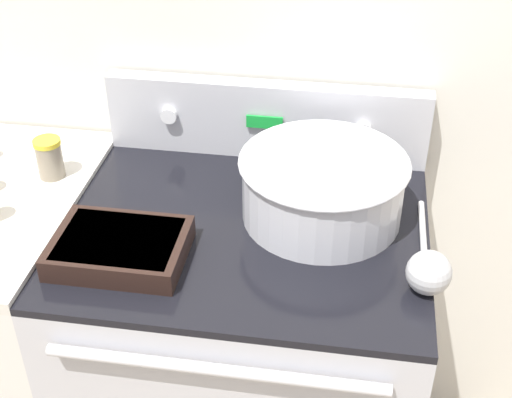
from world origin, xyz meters
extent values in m
cube|color=silver|center=(0.00, 0.71, 1.25)|extent=(8.00, 0.05, 2.50)
cube|color=#BCBCC1|center=(0.00, 0.34, 0.45)|extent=(0.80, 0.67, 0.89)
cube|color=black|center=(0.00, 0.34, 0.90)|extent=(0.80, 0.67, 0.02)
cylinder|color=silver|center=(0.00, -0.02, 0.83)|extent=(0.66, 0.02, 0.02)
cube|color=#BCBCC1|center=(0.00, 0.65, 1.01)|extent=(0.80, 0.05, 0.20)
cylinder|color=white|center=(-0.24, 0.61, 1.02)|extent=(0.04, 0.02, 0.04)
cylinder|color=white|center=(0.24, 0.61, 1.02)|extent=(0.04, 0.02, 0.04)
cube|color=green|center=(0.00, 0.62, 1.02)|extent=(0.09, 0.01, 0.03)
cube|color=silver|center=(-0.65, 0.34, 0.45)|extent=(0.50, 0.67, 0.89)
cylinder|color=silver|center=(0.16, 0.40, 0.99)|extent=(0.35, 0.35, 0.15)
torus|color=silver|center=(0.16, 0.40, 1.05)|extent=(0.37, 0.37, 0.01)
cylinder|color=beige|center=(0.16, 0.40, 1.04)|extent=(0.32, 0.32, 0.02)
cube|color=black|center=(-0.24, 0.18, 0.94)|extent=(0.27, 0.20, 0.05)
cube|color=#D1BC7A|center=(-0.24, 0.18, 0.95)|extent=(0.24, 0.18, 0.03)
cylinder|color=#B7B7B7|center=(0.39, 0.32, 0.92)|extent=(0.01, 0.29, 0.01)
sphere|color=#B7B7B7|center=(0.39, 0.18, 0.96)|extent=(0.09, 0.09, 0.09)
cylinder|color=gray|center=(-0.49, 0.44, 0.97)|extent=(0.06, 0.06, 0.09)
cylinder|color=yellow|center=(-0.49, 0.44, 1.02)|extent=(0.06, 0.06, 0.01)
camera|label=1|loc=(0.22, -0.91, 1.85)|focal=50.00mm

